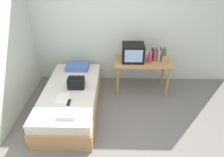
# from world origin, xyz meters

# --- Properties ---
(ground_plane) EXTENTS (8.00, 8.00, 0.00)m
(ground_plane) POSITION_xyz_m (0.00, 0.00, 0.00)
(ground_plane) COLOR slate
(wall_back) EXTENTS (5.20, 0.10, 2.60)m
(wall_back) POSITION_xyz_m (0.00, 2.00, 1.30)
(wall_back) COLOR silver
(wall_back) RESTS_ON ground
(bed) EXTENTS (1.00, 2.00, 0.49)m
(bed) POSITION_xyz_m (-0.95, 0.77, 0.24)
(bed) COLOR #B27F4C
(bed) RESTS_ON ground
(desk) EXTENTS (1.16, 0.60, 0.73)m
(desk) POSITION_xyz_m (0.46, 1.48, 0.64)
(desk) COLOR #B27F4C
(desk) RESTS_ON ground
(tv) EXTENTS (0.44, 0.39, 0.36)m
(tv) POSITION_xyz_m (0.24, 1.48, 0.91)
(tv) COLOR black
(tv) RESTS_ON desk
(water_bottle) EXTENTS (0.07, 0.07, 0.24)m
(water_bottle) POSITION_xyz_m (0.58, 1.41, 0.85)
(water_bottle) COLOR #E53372
(water_bottle) RESTS_ON desk
(book_row) EXTENTS (0.32, 0.17, 0.25)m
(book_row) POSITION_xyz_m (0.79, 1.55, 0.85)
(book_row) COLOR black
(book_row) RESTS_ON desk
(picture_frame) EXTENTS (0.11, 0.02, 0.15)m
(picture_frame) POSITION_xyz_m (0.88, 1.38, 0.81)
(picture_frame) COLOR #B27F4C
(picture_frame) RESTS_ON desk
(pillow) EXTENTS (0.47, 0.36, 0.10)m
(pillow) POSITION_xyz_m (-0.94, 1.54, 0.54)
(pillow) COLOR #4766AD
(pillow) RESTS_ON bed
(handbag) EXTENTS (0.30, 0.20, 0.22)m
(handbag) POSITION_xyz_m (-0.84, 0.82, 0.59)
(handbag) COLOR black
(handbag) RESTS_ON bed
(magazine) EXTENTS (0.21, 0.29, 0.01)m
(magazine) POSITION_xyz_m (-1.02, 0.48, 0.50)
(magazine) COLOR white
(magazine) RESTS_ON bed
(remote_dark) EXTENTS (0.04, 0.16, 0.02)m
(remote_dark) POSITION_xyz_m (-0.89, 0.35, 0.50)
(remote_dark) COLOR black
(remote_dark) RESTS_ON bed
(folded_towel) EXTENTS (0.28, 0.22, 0.05)m
(folded_towel) POSITION_xyz_m (-0.84, 0.06, 0.52)
(folded_towel) COLOR white
(folded_towel) RESTS_ON bed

